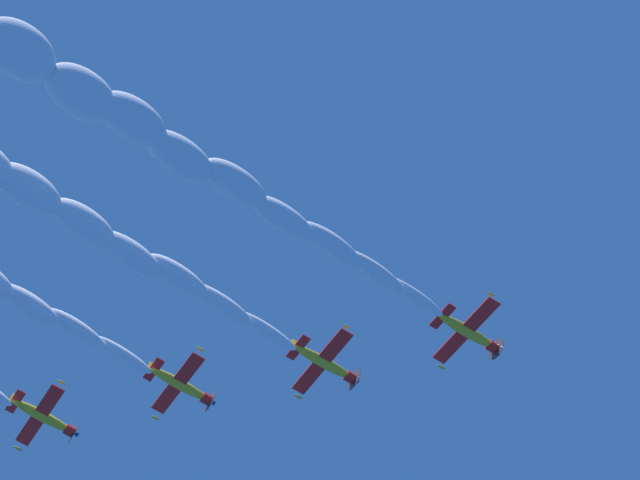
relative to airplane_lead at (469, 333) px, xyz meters
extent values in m
ellipsoid|color=gold|center=(0.25, 0.09, -0.03)|extent=(7.11, 3.64, 1.96)
cylinder|color=red|center=(-2.80, -1.04, 0.30)|extent=(1.33, 1.58, 1.39)
cone|color=#194CB2|center=(-3.45, -1.28, 0.37)|extent=(0.91, 0.84, 0.69)
cylinder|color=#3F3F47|center=(-3.30, -1.22, 0.35)|extent=(0.96, 2.79, 2.86)
cube|color=red|center=(0.42, 0.19, -0.23)|extent=(4.51, 8.87, 1.88)
ellipsoid|color=gold|center=(1.86, -3.92, -1.00)|extent=(1.01, 0.61, 0.40)
ellipsoid|color=gold|center=(-1.02, 4.30, 0.54)|extent=(1.01, 0.61, 0.40)
cube|color=red|center=(3.17, 1.17, -0.30)|extent=(2.02, 3.32, 0.77)
cube|color=gold|center=(3.32, 1.12, 0.22)|extent=(1.20, 0.74, 1.30)
ellipsoid|color=#1E232D|center=(0.02, -0.08, 0.43)|extent=(1.80, 1.36, 0.97)
ellipsoid|color=gold|center=(13.36, -6.91, 0.18)|extent=(7.10, 3.64, 1.84)
cylinder|color=red|center=(10.31, -8.04, 0.47)|extent=(1.33, 1.55, 1.35)
cone|color=#194CB2|center=(9.65, -8.28, 0.53)|extent=(0.91, 0.83, 0.67)
cylinder|color=#3F3F47|center=(9.81, -8.22, 0.52)|extent=(0.96, 2.71, 2.79)
cube|color=red|center=(13.53, -6.81, -0.02)|extent=(4.52, 8.91, 1.57)
ellipsoid|color=gold|center=(15.00, -10.94, -0.65)|extent=(1.01, 0.61, 0.38)
ellipsoid|color=gold|center=(12.07, -2.69, 0.61)|extent=(1.01, 0.61, 0.38)
cube|color=red|center=(16.28, -5.83, -0.05)|extent=(2.02, 3.34, 0.65)
cube|color=gold|center=(16.42, -5.86, 0.48)|extent=(1.19, 0.71, 1.29)
ellipsoid|color=#1E232D|center=(13.11, -7.06, 0.64)|extent=(1.80, 1.35, 0.93)
ellipsoid|color=gold|center=(27.22, -13.94, 1.86)|extent=(7.09, 3.69, 1.64)
cylinder|color=red|center=(24.16, -15.07, 2.04)|extent=(1.31, 1.58, 1.36)
cone|color=#194CB2|center=(23.51, -15.32, 2.08)|extent=(0.90, 0.85, 0.66)
cylinder|color=#3F3F47|center=(23.66, -15.26, 2.07)|extent=(0.90, 2.76, 2.88)
cube|color=red|center=(27.40, -13.84, 1.67)|extent=(4.50, 8.87, 1.87)
ellipsoid|color=gold|center=(28.87, -17.94, 0.87)|extent=(1.00, 0.61, 0.35)
ellipsoid|color=gold|center=(25.93, -9.74, 2.47)|extent=(1.00, 0.61, 0.35)
cube|color=red|center=(30.15, -12.87, 1.74)|extent=(2.01, 3.32, 0.74)
cube|color=gold|center=(30.28, -12.92, 2.26)|extent=(1.17, 0.74, 1.25)
ellipsoid|color=#1E232D|center=(26.97, -14.12, 2.31)|extent=(1.78, 1.37, 0.90)
ellipsoid|color=gold|center=(40.59, -20.93, 1.31)|extent=(7.08, 3.68, 1.52)
cylinder|color=red|center=(37.53, -22.07, 1.45)|extent=(1.31, 1.54, 1.31)
cone|color=#194CB2|center=(36.88, -22.31, 1.48)|extent=(0.89, 0.83, 0.63)
cylinder|color=#3F3F47|center=(37.03, -22.25, 1.47)|extent=(0.90, 2.67, 2.80)
cube|color=red|center=(40.78, -20.84, 1.12)|extent=(4.52, 8.92, 1.48)
ellipsoid|color=gold|center=(42.28, -24.96, 0.50)|extent=(1.00, 0.61, 0.33)
ellipsoid|color=gold|center=(39.28, -16.72, 1.75)|extent=(1.00, 0.61, 0.33)
cube|color=red|center=(43.52, -19.86, 1.23)|extent=(2.02, 3.34, 0.60)
cube|color=gold|center=(43.64, -19.89, 1.76)|extent=(1.17, 0.70, 1.24)
ellipsoid|color=#1E232D|center=(40.33, -21.10, 1.76)|extent=(1.78, 1.35, 0.85)
ellipsoid|color=white|center=(6.53, 2.64, -0.46)|extent=(6.99, 3.65, 1.86)
ellipsoid|color=white|center=(11.28, 4.44, -1.14)|extent=(7.17, 4.06, 2.29)
ellipsoid|color=white|center=(16.09, 6.14, -1.30)|extent=(7.36, 4.48, 2.73)
ellipsoid|color=white|center=(21.03, 7.62, -1.84)|extent=(7.54, 4.90, 3.16)
ellipsoid|color=white|center=(26.17, 9.97, -2.20)|extent=(7.72, 5.32, 3.59)
ellipsoid|color=white|center=(31.58, 11.34, -2.65)|extent=(7.91, 5.73, 4.02)
ellipsoid|color=white|center=(36.28, 13.66, -3.01)|extent=(8.09, 6.15, 4.45)
ellipsoid|color=white|center=(41.01, 14.93, -3.37)|extent=(8.27, 6.57, 4.88)
ellipsoid|color=white|center=(46.57, 17.45, -4.28)|extent=(8.46, 6.99, 5.31)
ellipsoid|color=white|center=(19.73, -4.71, -0.24)|extent=(6.99, 3.65, 1.86)
ellipsoid|color=white|center=(24.81, -2.70, -0.77)|extent=(7.17, 4.06, 2.29)
ellipsoid|color=white|center=(29.57, -0.73, -1.16)|extent=(7.36, 4.48, 2.73)
ellipsoid|color=white|center=(34.49, 0.62, -1.77)|extent=(7.54, 4.90, 3.16)
ellipsoid|color=white|center=(39.23, 2.63, -1.93)|extent=(7.72, 5.32, 3.59)
ellipsoid|color=white|center=(44.53, 4.87, -2.54)|extent=(7.91, 5.73, 4.02)
ellipsoid|color=white|center=(33.46, -11.69, 1.20)|extent=(6.99, 3.65, 1.86)
ellipsoid|color=white|center=(38.66, -9.65, 0.71)|extent=(7.17, 4.06, 2.29)
ellipsoid|color=white|center=(43.55, -8.02, 0.33)|extent=(7.36, 4.48, 2.73)
camera|label=1|loc=(23.49, 31.37, -78.81)|focal=48.13mm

